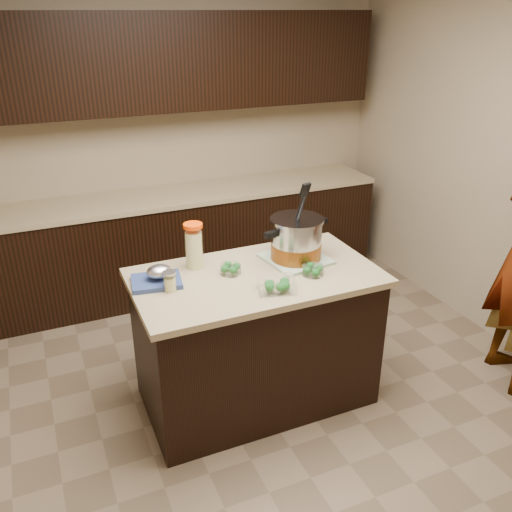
# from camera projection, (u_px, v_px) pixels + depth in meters

# --- Properties ---
(ground_plane) EXTENTS (4.00, 4.00, 0.00)m
(ground_plane) POSITION_uv_depth(u_px,v_px,m) (256.00, 396.00, 3.58)
(ground_plane) COLOR brown
(ground_plane) RESTS_ON ground
(room_shell) EXTENTS (4.04, 4.04, 2.72)m
(room_shell) POSITION_uv_depth(u_px,v_px,m) (256.00, 137.00, 2.87)
(room_shell) COLOR tan
(room_shell) RESTS_ON ground
(back_cabinets) EXTENTS (3.60, 0.63, 2.33)m
(back_cabinets) POSITION_uv_depth(u_px,v_px,m) (176.00, 187.00, 4.64)
(back_cabinets) COLOR black
(back_cabinets) RESTS_ON ground
(island) EXTENTS (1.46, 0.81, 0.90)m
(island) POSITION_uv_depth(u_px,v_px,m) (256.00, 338.00, 3.39)
(island) COLOR black
(island) RESTS_ON ground
(dish_towel) EXTENTS (0.41, 0.41, 0.02)m
(dish_towel) POSITION_uv_depth(u_px,v_px,m) (296.00, 259.00, 3.38)
(dish_towel) COLOR #628D5F
(dish_towel) RESTS_ON island
(stock_pot) EXTENTS (0.46, 0.38, 0.47)m
(stock_pot) POSITION_uv_depth(u_px,v_px,m) (296.00, 241.00, 3.33)
(stock_pot) COLOR #B7B7BC
(stock_pot) RESTS_ON dish_towel
(lemonade_pitcher) EXTENTS (0.12, 0.12, 0.28)m
(lemonade_pitcher) POSITION_uv_depth(u_px,v_px,m) (194.00, 248.00, 3.25)
(lemonade_pitcher) COLOR #DDD887
(lemonade_pitcher) RESTS_ON island
(mason_jar) EXTENTS (0.09, 0.09, 0.12)m
(mason_jar) POSITION_uv_depth(u_px,v_px,m) (170.00, 282.00, 3.00)
(mason_jar) COLOR #DDD887
(mason_jar) RESTS_ON island
(broccoli_tub_left) EXTENTS (0.15, 0.15, 0.06)m
(broccoli_tub_left) POSITION_uv_depth(u_px,v_px,m) (231.00, 269.00, 3.21)
(broccoli_tub_left) COLOR silver
(broccoli_tub_left) RESTS_ON island
(broccoli_tub_right) EXTENTS (0.16, 0.16, 0.06)m
(broccoli_tub_right) POSITION_uv_depth(u_px,v_px,m) (313.00, 271.00, 3.19)
(broccoli_tub_right) COLOR silver
(broccoli_tub_right) RESTS_ON island
(broccoli_tub_rect) EXTENTS (0.23, 0.19, 0.07)m
(broccoli_tub_rect) POSITION_uv_depth(u_px,v_px,m) (276.00, 285.00, 3.01)
(broccoli_tub_rect) COLOR silver
(broccoli_tub_rect) RESTS_ON island
(blue_tray) EXTENTS (0.31, 0.26, 0.11)m
(blue_tray) POSITION_uv_depth(u_px,v_px,m) (158.00, 278.00, 3.09)
(blue_tray) COLOR navy
(blue_tray) RESTS_ON island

